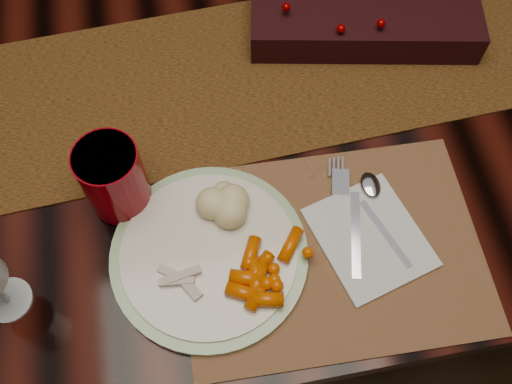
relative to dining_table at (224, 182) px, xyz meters
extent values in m
plane|color=black|center=(0.00, 0.00, -0.38)|extent=(5.00, 5.00, 0.00)
cube|color=black|center=(0.00, 0.00, 0.00)|extent=(1.80, 1.00, 0.75)
cube|color=black|center=(0.05, -0.01, 0.38)|extent=(1.58, 0.40, 0.00)
cube|color=brown|center=(0.12, -0.33, 0.38)|extent=(0.42, 0.32, 0.00)
cylinder|color=silver|center=(-0.05, -0.31, 0.39)|extent=(0.30, 0.30, 0.02)
cube|color=silver|center=(0.17, -0.33, 0.38)|extent=(0.17, 0.19, 0.01)
cylinder|color=#7E0009|center=(-0.16, -0.20, 0.44)|extent=(0.11, 0.11, 0.12)
camera|label=1|loc=(-0.04, -0.60, 1.12)|focal=40.00mm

